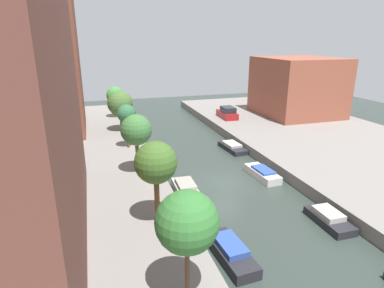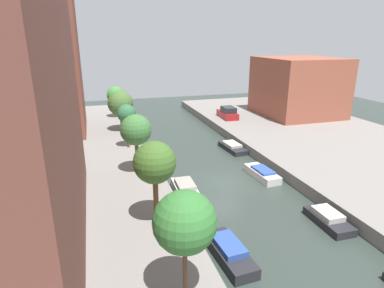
# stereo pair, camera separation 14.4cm
# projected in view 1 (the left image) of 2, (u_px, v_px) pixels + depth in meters

# --- Properties ---
(ground_plane) EXTENTS (84.00, 84.00, 0.00)m
(ground_plane) POSITION_uv_depth(u_px,v_px,m) (225.00, 183.00, 27.24)
(ground_plane) COLOR #2D3833
(quay_left) EXTENTS (20.00, 64.00, 1.00)m
(quay_left) POSITION_uv_depth(u_px,v_px,m) (28.00, 204.00, 22.83)
(quay_left) COLOR gray
(quay_left) RESTS_ON ground_plane
(quay_right) EXTENTS (20.00, 64.00, 1.00)m
(quay_right) POSITION_uv_depth(u_px,v_px,m) (369.00, 159.00, 31.33)
(quay_right) COLOR gray
(quay_right) RESTS_ON ground_plane
(apartment_tower_far) EXTENTS (10.00, 9.65, 25.25)m
(apartment_tower_far) POSITION_uv_depth(u_px,v_px,m) (25.00, 17.00, 34.36)
(apartment_tower_far) COLOR brown
(apartment_tower_far) RESTS_ON quay_left
(low_block_right) EXTENTS (10.00, 10.65, 7.99)m
(low_block_right) POSITION_uv_depth(u_px,v_px,m) (297.00, 87.00, 46.14)
(low_block_right) COLOR brown
(low_block_right) RESTS_ON quay_right
(street_tree_0) EXTENTS (2.61, 2.61, 4.91)m
(street_tree_0) POSITION_uv_depth(u_px,v_px,m) (187.00, 222.00, 12.92)
(street_tree_0) COLOR brown
(street_tree_0) RESTS_ON quay_left
(street_tree_1) EXTENTS (2.49, 2.49, 5.04)m
(street_tree_1) POSITION_uv_depth(u_px,v_px,m) (156.00, 163.00, 18.57)
(street_tree_1) COLOR brown
(street_tree_1) RESTS_ON quay_left
(street_tree_2) EXTENTS (2.50, 2.50, 4.85)m
(street_tree_2) POSITION_uv_depth(u_px,v_px,m) (136.00, 130.00, 25.85)
(street_tree_2) COLOR brown
(street_tree_2) RESTS_ON quay_left
(street_tree_3) EXTENTS (1.85, 1.85, 4.40)m
(street_tree_3) POSITION_uv_depth(u_px,v_px,m) (127.00, 114.00, 31.93)
(street_tree_3) COLOR brown
(street_tree_3) RESTS_ON quay_left
(street_tree_4) EXTENTS (2.96, 2.96, 4.75)m
(street_tree_4) POSITION_uv_depth(u_px,v_px,m) (120.00, 104.00, 38.01)
(street_tree_4) COLOR brown
(street_tree_4) RESTS_ON quay_left
(street_tree_5) EXTENTS (2.39, 2.39, 4.26)m
(street_tree_5) POSITION_uv_depth(u_px,v_px,m) (115.00, 96.00, 44.64)
(street_tree_5) COLOR brown
(street_tree_5) RESTS_ON quay_left
(parked_car) EXTENTS (1.94, 4.07, 1.58)m
(parked_car) POSITION_uv_depth(u_px,v_px,m) (227.00, 113.00, 44.99)
(parked_car) COLOR maroon
(parked_car) RESTS_ON quay_right
(moored_boat_left_1) EXTENTS (1.71, 4.22, 0.99)m
(moored_boat_left_1) POSITION_uv_depth(u_px,v_px,m) (230.00, 252.00, 17.80)
(moored_boat_left_1) COLOR #232328
(moored_boat_left_1) RESTS_ON ground_plane
(moored_boat_left_2) EXTENTS (1.68, 3.93, 1.00)m
(moored_boat_left_2) POSITION_uv_depth(u_px,v_px,m) (186.00, 189.00, 25.14)
(moored_boat_left_2) COLOR beige
(moored_boat_left_2) RESTS_ON ground_plane
(moored_boat_right_2) EXTENTS (1.57, 3.50, 0.88)m
(moored_boat_right_2) POSITION_uv_depth(u_px,v_px,m) (329.00, 219.00, 21.17)
(moored_boat_right_2) COLOR #232328
(moored_boat_right_2) RESTS_ON ground_plane
(moored_boat_right_3) EXTENTS (1.64, 4.00, 0.85)m
(moored_boat_right_3) POSITION_uv_depth(u_px,v_px,m) (262.00, 173.00, 28.25)
(moored_boat_right_3) COLOR beige
(moored_boat_right_3) RESTS_ON ground_plane
(moored_boat_right_4) EXTENTS (1.89, 4.24, 0.75)m
(moored_boat_right_4) POSITION_uv_depth(u_px,v_px,m) (233.00, 147.00, 35.18)
(moored_boat_right_4) COLOR #232328
(moored_boat_right_4) RESTS_ON ground_plane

